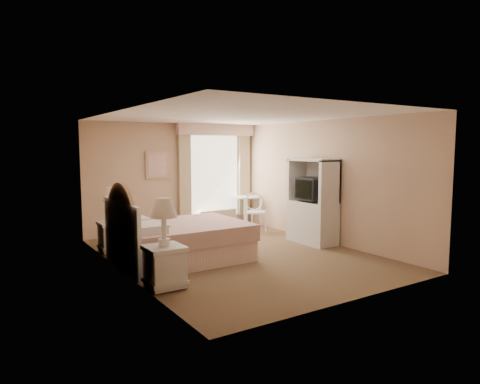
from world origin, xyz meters
TOP-DOWN VIEW (x-y plane):
  - room at (0.00, 0.00)m, footprint 4.21×5.51m
  - window at (1.05, 2.65)m, footprint 2.05×0.22m
  - framed_art at (-0.45, 2.71)m, footprint 0.52×0.04m
  - bed at (-1.12, 0.24)m, footprint 2.16×1.70m
  - nightstand_near at (-1.84, -0.99)m, footprint 0.51×0.51m
  - nightstand_far at (-1.84, 1.47)m, footprint 0.49×0.49m
  - round_table at (1.75, 2.40)m, footprint 0.70×0.70m
  - cafe_chair at (1.51, 1.63)m, footprint 0.53×0.53m
  - armoire at (1.81, 0.02)m, footprint 0.52×1.04m

SIDE VIEW (x-z plane):
  - bed at x=-1.12m, z-range -0.39..1.11m
  - nightstand_far at x=-1.84m, z-range -0.15..1.05m
  - nightstand_near at x=-1.84m, z-range -0.15..1.09m
  - round_table at x=1.75m, z-range 0.12..0.86m
  - cafe_chair at x=1.51m, z-range 0.07..0.98m
  - armoire at x=1.81m, z-range -0.15..1.58m
  - room at x=0.00m, z-range -0.01..2.50m
  - window at x=1.05m, z-range 0.09..2.60m
  - framed_art at x=-0.45m, z-range 1.24..1.86m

